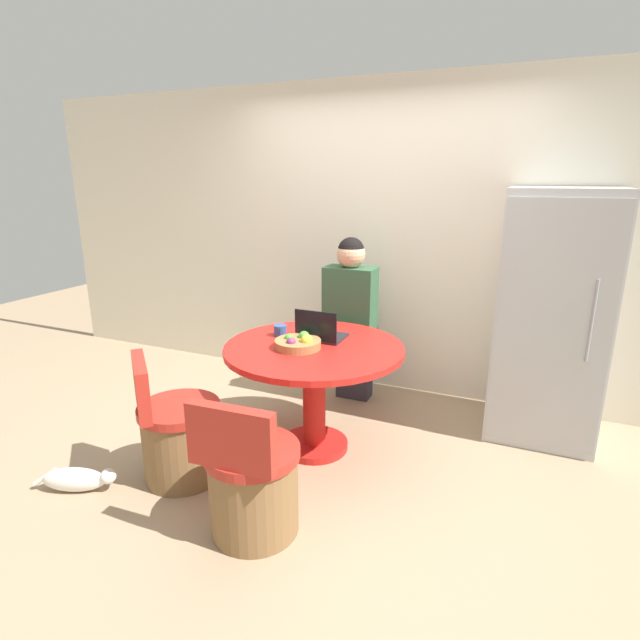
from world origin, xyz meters
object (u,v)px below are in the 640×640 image
at_px(chair_near_camera, 252,484).
at_px(person_seated, 352,312).
at_px(chair_near_left_corner, 178,436).
at_px(laptop, 321,333).
at_px(cat, 77,479).
at_px(dining_table, 314,371).
at_px(fruit_bowl, 298,343).
at_px(refrigerator, 551,317).

bearing_deg(chair_near_camera, person_seated, -90.39).
distance_m(chair_near_left_corner, laptop, 1.13).
xyz_separation_m(chair_near_camera, chair_near_left_corner, (-0.68, 0.25, 0.00)).
bearing_deg(cat, chair_near_camera, -16.06).
height_order(dining_table, fruit_bowl, fruit_bowl).
xyz_separation_m(laptop, cat, (-1.10, -1.16, -0.72)).
bearing_deg(refrigerator, laptop, -152.27).
relative_size(dining_table, person_seated, 0.86).
relative_size(person_seated, fruit_bowl, 4.58).
bearing_deg(laptop, dining_table, 94.78).
height_order(chair_near_camera, cat, chair_near_camera).
relative_size(chair_near_left_corner, cat, 1.67).
xyz_separation_m(dining_table, chair_near_camera, (0.05, -0.91, -0.29)).
bearing_deg(person_seated, fruit_bowl, 87.38).
relative_size(dining_table, fruit_bowl, 3.95).
bearing_deg(chair_near_camera, cat, 2.75).
height_order(chair_near_camera, chair_near_left_corner, same).
bearing_deg(chair_near_camera, refrigerator, -130.56).
bearing_deg(dining_table, laptop, 94.78).
height_order(chair_near_camera, fruit_bowl, fruit_bowl).
bearing_deg(fruit_bowl, cat, -137.64).
bearing_deg(chair_near_camera, chair_near_left_corner, -23.50).
height_order(dining_table, person_seated, person_seated).
bearing_deg(dining_table, person_seated, 92.29).
bearing_deg(dining_table, fruit_bowl, -132.09).
bearing_deg(person_seated, dining_table, 92.29).
height_order(laptop, fruit_bowl, laptop).
distance_m(dining_table, chair_near_camera, 0.95).
bearing_deg(cat, laptop, 24.72).
bearing_deg(refrigerator, cat, -142.89).
relative_size(chair_near_left_corner, laptop, 2.69).
distance_m(fruit_bowl, cat, 1.57).
bearing_deg(fruit_bowl, refrigerator, 33.00).
relative_size(refrigerator, laptop, 5.87).
height_order(laptop, cat, laptop).
relative_size(dining_table, laptop, 3.97).
bearing_deg(chair_near_left_corner, fruit_bowl, -90.25).
bearing_deg(chair_near_left_corner, cat, 81.61).
distance_m(dining_table, cat, 1.59).
xyz_separation_m(chair_near_camera, cat, (-1.16, -0.12, -0.20)).
height_order(refrigerator, cat, refrigerator).
bearing_deg(laptop, chair_near_camera, 93.33).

